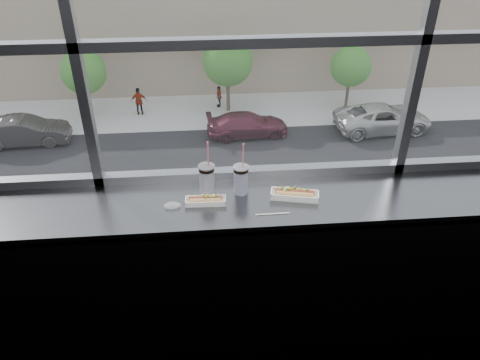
{
  "coord_description": "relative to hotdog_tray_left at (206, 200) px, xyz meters",
  "views": [
    {
      "loc": [
        -0.31,
        -1.14,
        2.77
      ],
      "look_at": [
        -0.1,
        1.23,
        1.25
      ],
      "focal_mm": 35.0,
      "sensor_mm": 36.0,
      "label": 1
    }
  ],
  "objects": [
    {
      "name": "pedestrian_a",
      "position": [
        -4.35,
        28.15,
        -10.93
      ],
      "size": [
        1.03,
        0.77,
        2.31
      ],
      "primitive_type": "imported",
      "rotation": [
        0.0,
        0.0,
        3.14
      ],
      "color": "#66605B",
      "rests_on": "far_sidewalk"
    },
    {
      "name": "tree_left",
      "position": [
        -7.76,
        28.29,
        -8.97
      ],
      "size": [
        2.98,
        2.98,
        4.66
      ],
      "color": "#47382B",
      "rests_on": "far_sidewalk"
    },
    {
      "name": "loose_straw",
      "position": [
        0.39,
        -0.15,
        -0.02
      ],
      "size": [
        0.2,
        0.01,
        0.01
      ],
      "primitive_type": "cylinder",
      "rotation": [
        0.0,
        1.57,
        0.02
      ],
      "color": "white",
      "rests_on": "counter"
    },
    {
      "name": "counter",
      "position": [
        0.32,
        0.01,
        -0.05
      ],
      "size": [
        6.0,
        0.55,
        0.06
      ],
      "primitive_type": "cube",
      "color": "slate",
      "rests_on": "ground"
    },
    {
      "name": "far_building",
      "position": [
        0.32,
        38.29,
        -8.12
      ],
      "size": [
        50.0,
        14.0,
        8.0
      ],
      "primitive_type": "cube",
      "color": "gray",
      "rests_on": "plaza_ground"
    },
    {
      "name": "wall_back_lower",
      "position": [
        0.32,
        0.29,
        -0.57
      ],
      "size": [
        6.0,
        0.0,
        6.0
      ],
      "primitive_type": "plane",
      "rotation": [
        1.57,
        0.0,
        0.0
      ],
      "color": "black",
      "rests_on": "ground"
    },
    {
      "name": "hotdog_tray_right",
      "position": [
        0.55,
        0.01,
        0.0
      ],
      "size": [
        0.31,
        0.16,
        0.07
      ],
      "rotation": [
        0.0,
        0.0,
        -0.22
      ],
      "color": "white",
      "rests_on": "counter"
    },
    {
      "name": "far_sidewalk",
      "position": [
        0.32,
        28.29,
        -12.1
      ],
      "size": [
        80.0,
        6.0,
        0.04
      ],
      "primitive_type": "cube",
      "color": "#BAB9B9",
      "rests_on": "plaza_ground"
    },
    {
      "name": "car_far_b",
      "position": [
        2.77,
        24.29,
        -11.07
      ],
      "size": [
        2.89,
        6.11,
        1.99
      ],
      "primitive_type": "imported",
      "rotation": [
        0.0,
        0.0,
        1.64
      ],
      "color": "maroon",
      "rests_on": "street_asphalt"
    },
    {
      "name": "pedestrian_b",
      "position": [
        1.2,
        29.04,
        -11.16
      ],
      "size": [
        0.62,
        0.82,
        1.85
      ],
      "primitive_type": "imported",
      "rotation": [
        0.0,
        0.0,
        4.71
      ],
      "color": "#66605B",
      "rests_on": "far_sidewalk"
    },
    {
      "name": "car_far_a",
      "position": [
        -10.89,
        24.29,
        -10.91
      ],
      "size": [
        3.36,
        7.09,
        2.3
      ],
      "primitive_type": "imported",
      "rotation": [
        0.0,
        0.0,
        1.64
      ],
      "color": "#383535",
      "rests_on": "street_asphalt"
    },
    {
      "name": "car_near_c",
      "position": [
        -1.21,
        16.29,
        -10.92
      ],
      "size": [
        3.5,
        7.11,
        2.29
      ],
      "primitive_type": "imported",
      "rotation": [
        0.0,
        0.0,
        1.48
      ],
      "color": "#5C1D0B",
      "rests_on": "street_asphalt"
    },
    {
      "name": "tree_right",
      "position": [
        10.32,
        28.29,
        -9.12
      ],
      "size": [
        2.84,
        2.84,
        4.43
      ],
      "color": "#47382B",
      "rests_on": "far_sidewalk"
    },
    {
      "name": "car_near_b",
      "position": [
        -7.78,
        16.29,
        -11.05
      ],
      "size": [
        2.59,
        6.09,
        2.02
      ],
      "primitive_type": "imported",
      "rotation": [
        0.0,
        0.0,
        1.56
      ],
      "color": "#363636",
      "rests_on": "street_asphalt"
    },
    {
      "name": "plaza_ground",
      "position": [
        0.32,
        43.79,
        -12.12
      ],
      "size": [
        120.0,
        120.0,
        0.0
      ],
      "primitive_type": "plane",
      "color": "#BAB9B9",
      "rests_on": "ground"
    },
    {
      "name": "street_asphalt",
      "position": [
        0.32,
        20.29,
        -12.09
      ],
      "size": [
        80.0,
        10.0,
        0.06
      ],
      "primitive_type": "cube",
      "color": "black",
      "rests_on": "plaza_ground"
    },
    {
      "name": "counter_fascia",
      "position": [
        0.32,
        -0.24,
        -0.57
      ],
      "size": [
        6.0,
        0.04,
        1.04
      ],
      "primitive_type": "cube",
      "color": "slate",
      "rests_on": "ground"
    },
    {
      "name": "tree_center",
      "position": [
        1.81,
        28.29,
        -8.5
      ],
      "size": [
        3.42,
        3.42,
        5.34
      ],
      "color": "#47382B",
      "rests_on": "far_sidewalk"
    },
    {
      "name": "hotdog_tray_left",
      "position": [
        0.0,
        0.0,
        0.0
      ],
      "size": [
        0.25,
        0.09,
        0.06
      ],
      "rotation": [
        0.0,
        0.0,
        -0.04
      ],
      "color": "white",
      "rests_on": "counter"
    },
    {
      "name": "wrapper",
      "position": [
        -0.2,
        -0.02,
        -0.01
      ],
      "size": [
        0.1,
        0.07,
        0.02
      ],
      "primitive_type": "ellipsoid",
      "color": "silver",
      "rests_on": "counter"
    },
    {
      "name": "soda_cup_right",
      "position": [
        0.23,
        0.1,
        0.08
      ],
      "size": [
        0.1,
        0.1,
        0.36
      ],
      "color": "white",
      "rests_on": "counter"
    },
    {
      "name": "car_far_c",
      "position": [
        11.55,
        24.29,
        -10.92
      ],
      "size": [
        3.38,
        7.08,
        2.3
      ],
      "primitive_type": "imported",
      "rotation": [
        0.0,
        0.0,
        1.65
      ],
      "color": "#B8B8B6",
      "rests_on": "street_asphalt"
    },
    {
      "name": "car_near_d",
      "position": [
        6.36,
        16.29,
        -11.12
      ],
      "size": [
        2.43,
        5.69,
        1.89
      ],
      "primitive_type": "imported",
      "rotation": [
        0.0,
        0.0,
        1.58
      ],
      "color": "white",
      "rests_on": "street_asphalt"
    },
    {
      "name": "soda_cup_left",
      "position": [
        0.01,
        0.12,
        0.09
      ],
      "size": [
        0.1,
        0.1,
        0.38
      ],
      "color": "white",
      "rests_on": "counter"
    }
  ]
}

